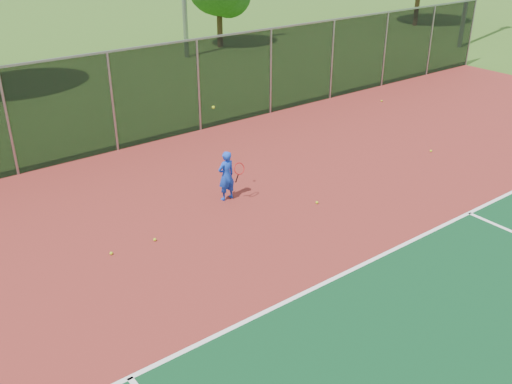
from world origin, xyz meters
The scene contains 8 objects.
court_apron centered at (0.00, 2.00, 0.01)m, with size 30.00×20.00×0.02m, color maroon.
fence_back centered at (0.00, 12.00, 1.56)m, with size 30.00×0.06×3.03m.
tennis_player centered at (-2.23, 7.20, 0.68)m, with size 0.59×0.58×2.49m.
practice_ball_0 centered at (4.53, 6.05, 0.06)m, with size 0.07×0.07×0.07m, color #B1C817.
practice_ball_1 centered at (-5.70, 6.53, 0.06)m, with size 0.07×0.07×0.07m, color #B1C817.
practice_ball_2 centered at (7.25, 10.43, 0.06)m, with size 0.07×0.07×0.07m, color #B1C817.
practice_ball_3 centered at (-0.59, 5.62, 0.06)m, with size 0.07×0.07×0.07m, color #B1C817.
practice_ball_4 centered at (-4.69, 6.47, 0.06)m, with size 0.07×0.07×0.07m, color #B1C817.
Camera 1 is at (-9.50, -3.56, 6.58)m, focal length 40.00 mm.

